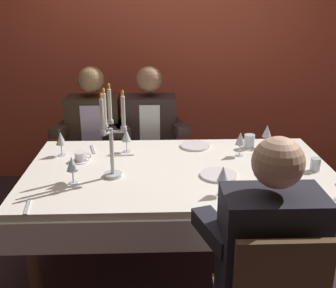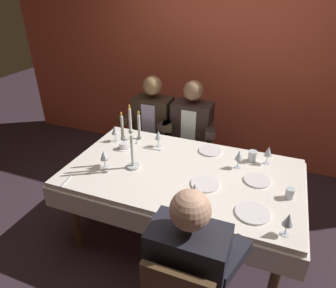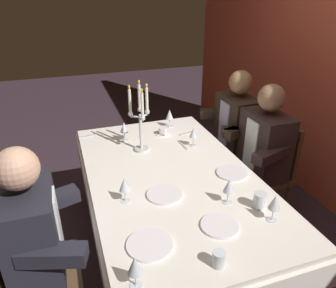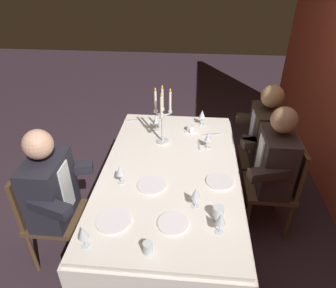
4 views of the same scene
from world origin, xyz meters
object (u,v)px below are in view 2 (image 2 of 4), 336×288
Objects in this scene: wine_glass_2 at (268,152)px; seated_diner_1 at (192,126)px; wine_glass_5 at (104,156)px; dinner_plate_3 at (205,184)px; wine_glass_3 at (158,136)px; wine_glass_1 at (239,156)px; seated_diner_2 at (187,267)px; dining_table at (182,182)px; dinner_plate_1 at (252,213)px; seated_diner_0 at (154,119)px; wine_glass_6 at (195,190)px; dinner_plate_2 at (210,151)px; coffee_cup_0 at (123,146)px; wine_glass_0 at (288,220)px; candelabra at (132,141)px; dinner_plate_0 at (257,180)px; water_tumbler_1 at (252,156)px; water_tumbler_0 at (290,193)px; wine_glass_4 at (115,130)px.

seated_diner_1 is (-0.83, 0.52, -0.12)m from wine_glass_2.
wine_glass_5 is 1.17m from seated_diner_1.
wine_glass_3 is at bearing 142.92° from dinner_plate_3.
wine_glass_1 is 0.13× the size of seated_diner_2.
dining_table is 1.56× the size of seated_diner_2.
wine_glass_2 is (0.64, 0.37, 0.23)m from dining_table.
seated_diner_0 reaches higher than dinner_plate_1.
wine_glass_6 is 0.55m from seated_diner_2.
wine_glass_2 is (0.03, 0.69, 0.11)m from dinner_plate_1.
dinner_plate_2 is 1.29× the size of wine_glass_3.
dining_table is at bearing 151.94° from dinner_plate_1.
wine_glass_1 is 1.00× the size of wine_glass_2.
seated_diner_0 is at bearing 136.12° from dinner_plate_1.
seated_diner_0 is at bearing 148.12° from dinner_plate_2.
coffee_cup_0 is (-1.05, -0.06, -0.09)m from wine_glass_1.
dinner_plate_2 is 0.17× the size of seated_diner_2.
wine_glass_6 reaches higher than dinner_plate_2.
dinner_plate_2 reaches higher than dining_table.
seated_diner_2 reaches higher than wine_glass_0.
candelabra is 2.73× the size of dinner_plate_0.
wine_glass_5 reaches higher than dinner_plate_1.
wine_glass_0 is 1.00× the size of wine_glass_2.
wine_glass_0 is at bearing -9.97° from wine_glass_5.
dinner_plate_1 reaches higher than dining_table.
water_tumbler_1 reaches higher than dinner_plate_2.
dining_table is at bearing -13.18° from coffee_cup_0.
wine_glass_5 reaches higher than dining_table.
wine_glass_2 is (1.04, 0.47, -0.13)m from candelabra.
wine_glass_3 is 0.13× the size of seated_diner_0.
dinner_plate_2 is 1.09m from wine_glass_0.
wine_glass_5 is at bearing -142.32° from dinner_plate_2.
candelabra is at bearing -153.17° from water_tumbler_1.
wine_glass_0 is 1.00× the size of wine_glass_3.
seated_diner_1 is (-1.02, 0.94, -0.04)m from water_tumbler_0.
dinner_plate_0 is at bearing 151.65° from water_tumbler_0.
wine_glass_1 is at bearing 21.12° from wine_glass_5.
wine_glass_0 is (0.21, -0.12, 0.11)m from dinner_plate_1.
water_tumbler_0 is at bearing -32.50° from seated_diner_0.
dinner_plate_0 is at bearing -7.83° from wine_glass_4.
coffee_cup_0 is (-0.23, 0.25, -0.22)m from candelabra.
dinner_plate_1 is 1.43× the size of wine_glass_2.
candelabra reaches higher than wine_glass_4.
candelabra reaches higher than wine_glass_0.
wine_glass_4 is at bearing 109.28° from wine_glass_5.
wine_glass_0 reaches higher than dinner_plate_0.
seated_diner_1 is 1.00× the size of seated_diner_2.
wine_glass_3 is 1.00× the size of wine_glass_4.
seated_diner_0 is (-0.88, 1.01, -0.01)m from dinner_plate_3.
dinner_plate_1 is 0.19× the size of seated_diner_0.
dinner_plate_0 is at bearing 113.60° from wine_glass_0.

